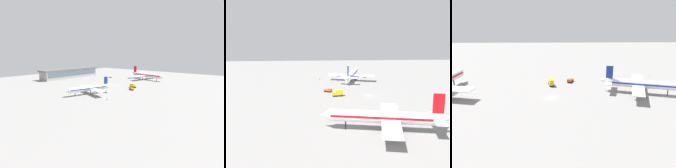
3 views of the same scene
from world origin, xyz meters
The scene contains 7 objects.
ground centered at (0.00, 0.00, 0.00)m, with size 288.00×288.00×0.00m, color gray.
airplane_at_gate centered at (40.16, 5.31, 4.25)m, with size 37.80×30.88×11.69m.
airplane_taxiing centered at (-50.41, 2.30, 5.20)m, with size 37.94×46.73×14.30m.
catering_truck centered at (-0.39, 16.49, 1.70)m, with size 3.02×5.85×3.30m.
pushback_tractor centered at (9.16, 21.36, 0.97)m, with size 3.60×4.79×1.90m.
ground_crew_worker centered at (45.28, 26.54, 0.85)m, with size 0.58×0.42×1.67m.
safety_cone_near_gate centered at (53.42, 30.43, 0.30)m, with size 0.44×0.44×0.60m, color #EA590C.
Camera 2 is at (-143.80, 24.23, 37.36)m, focal length 45.66 mm.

